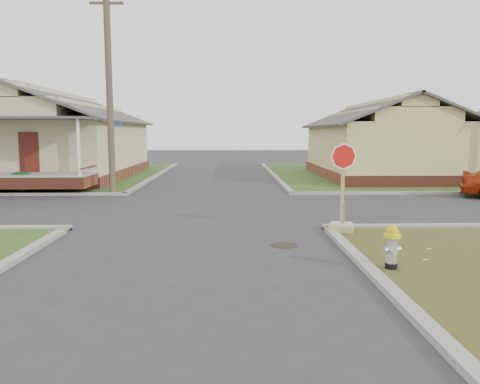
{
  "coord_description": "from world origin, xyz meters",
  "views": [
    {
      "loc": [
        0.91,
        -11.4,
        2.69
      ],
      "look_at": [
        1.18,
        1.0,
        1.1
      ],
      "focal_mm": 35.0,
      "sensor_mm": 36.0,
      "label": 1
    }
  ],
  "objects": [
    {
      "name": "ground",
      "position": [
        0.0,
        0.0,
        0.0
      ],
      "size": [
        120.0,
        120.0,
        0.0
      ],
      "primitive_type": "plane",
      "color": "#2C2C2E",
      "rests_on": "ground"
    },
    {
      "name": "verge_far_left",
      "position": [
        -13.0,
        18.0,
        0.03
      ],
      "size": [
        19.0,
        19.0,
        0.05
      ],
      "primitive_type": "cube",
      "color": "#254418",
      "rests_on": "ground"
    },
    {
      "name": "curbs",
      "position": [
        0.0,
        5.0,
        0.0
      ],
      "size": [
        80.0,
        40.0,
        0.12
      ],
      "primitive_type": null,
      "color": "gray",
      "rests_on": "ground"
    },
    {
      "name": "manhole",
      "position": [
        2.2,
        -0.5,
        0.01
      ],
      "size": [
        0.64,
        0.64,
        0.01
      ],
      "primitive_type": "cylinder",
      "color": "black",
      "rests_on": "ground"
    },
    {
      "name": "corner_house",
      "position": [
        -10.0,
        16.68,
        2.28
      ],
      "size": [
        10.1,
        15.5,
        5.3
      ],
      "color": "brown",
      "rests_on": "ground"
    },
    {
      "name": "side_house_yellow",
      "position": [
        10.0,
        16.5,
        2.19
      ],
      "size": [
        7.6,
        11.6,
        4.7
      ],
      "color": "brown",
      "rests_on": "ground"
    },
    {
      "name": "utility_pole",
      "position": [
        -4.2,
        8.9,
        4.66
      ],
      "size": [
        1.8,
        0.28,
        9.0
      ],
      "color": "#493B2A",
      "rests_on": "ground"
    },
    {
      "name": "fire_hydrant",
      "position": [
        4.05,
        -2.6,
        0.53
      ],
      "size": [
        0.32,
        0.32,
        0.87
      ],
      "rotation": [
        0.0,
        0.0,
        0.31
      ],
      "color": "black",
      "rests_on": "ground"
    },
    {
      "name": "stop_sign",
      "position": [
        3.92,
        0.95,
        0.56
      ],
      "size": [
        0.67,
        0.65,
        2.36
      ],
      "rotation": [
        0.0,
        0.0,
        -0.26
      ],
      "color": "tan",
      "rests_on": "ground"
    },
    {
      "name": "hedge_right",
      "position": [
        -8.25,
        9.17,
        0.54
      ],
      "size": [
        1.29,
        1.06,
        0.99
      ],
      "primitive_type": "ellipsoid",
      "color": "#123414",
      "rests_on": "verge_far_left"
    }
  ]
}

